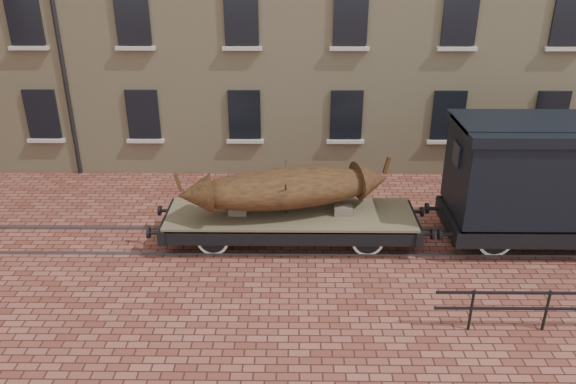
{
  "coord_description": "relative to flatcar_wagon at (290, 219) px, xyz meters",
  "views": [
    {
      "loc": [
        -0.81,
        -13.69,
        7.75
      ],
      "look_at": [
        -0.96,
        0.5,
        1.3
      ],
      "focal_mm": 35.0,
      "sensor_mm": 36.0,
      "label": 1
    }
  ],
  "objects": [
    {
      "name": "ground",
      "position": [
        0.89,
        0.0,
        -0.71
      ],
      "size": [
        90.0,
        90.0,
        0.0
      ],
      "primitive_type": "plane",
      "color": "brown"
    },
    {
      "name": "iron_boat",
      "position": [
        -0.12,
        -0.0,
        0.93
      ],
      "size": [
        5.8,
        2.66,
        1.43
      ],
      "color": "brown",
      "rests_on": "flatcar_wagon"
    },
    {
      "name": "flatcar_wagon",
      "position": [
        0.0,
        0.0,
        0.0
      ],
      "size": [
        7.58,
        2.05,
        1.14
      ],
      "color": "brown",
      "rests_on": "ground"
    },
    {
      "name": "goods_van",
      "position": [
        7.27,
        0.0,
        1.49
      ],
      "size": [
        6.8,
        2.48,
        3.51
      ],
      "color": "black",
      "rests_on": "ground"
    },
    {
      "name": "rail_track",
      "position": [
        0.89,
        0.0,
        -0.68
      ],
      "size": [
        30.0,
        1.52,
        0.06
      ],
      "color": "#59595E",
      "rests_on": "ground"
    }
  ]
}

